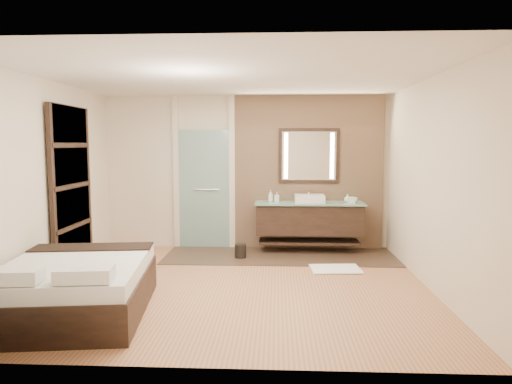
{
  "coord_description": "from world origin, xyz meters",
  "views": [
    {
      "loc": [
        0.55,
        -5.84,
        1.85
      ],
      "look_at": [
        0.25,
        0.6,
        1.18
      ],
      "focal_mm": 32.0,
      "sensor_mm": 36.0,
      "label": 1
    }
  ],
  "objects_px": {
    "vanity": "(309,219)",
    "mirror_unit": "(309,156)",
    "bed": "(75,287)",
    "waste_bin": "(240,251)"
  },
  "relations": [
    {
      "from": "vanity",
      "to": "mirror_unit",
      "type": "height_order",
      "value": "mirror_unit"
    },
    {
      "from": "vanity",
      "to": "bed",
      "type": "height_order",
      "value": "vanity"
    },
    {
      "from": "mirror_unit",
      "to": "bed",
      "type": "bearing_deg",
      "value": -130.2
    },
    {
      "from": "vanity",
      "to": "bed",
      "type": "distance_m",
      "value": 4.09
    },
    {
      "from": "waste_bin",
      "to": "vanity",
      "type": "bearing_deg",
      "value": 23.41
    },
    {
      "from": "mirror_unit",
      "to": "vanity",
      "type": "bearing_deg",
      "value": -90.0
    },
    {
      "from": "mirror_unit",
      "to": "waste_bin",
      "type": "bearing_deg",
      "value": -147.32
    },
    {
      "from": "vanity",
      "to": "waste_bin",
      "type": "height_order",
      "value": "vanity"
    },
    {
      "from": "mirror_unit",
      "to": "bed",
      "type": "height_order",
      "value": "mirror_unit"
    },
    {
      "from": "bed",
      "to": "waste_bin",
      "type": "height_order",
      "value": "bed"
    }
  ]
}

